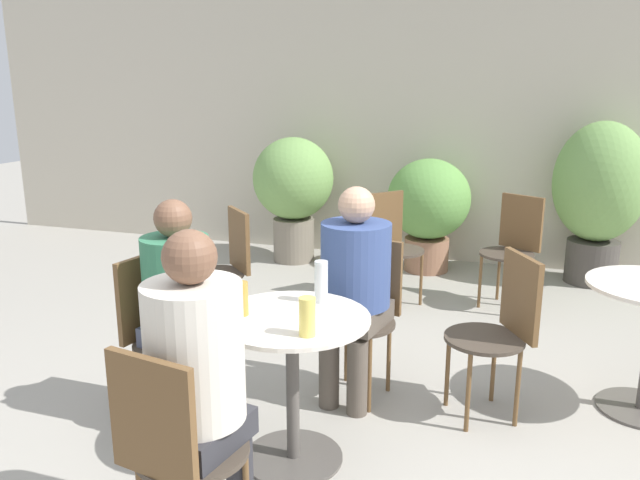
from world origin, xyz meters
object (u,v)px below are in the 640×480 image
Objects in this scene: bistro_chair_6 at (227,260)px; seated_person_1 at (180,296)px; seated_person_0 at (354,279)px; bistro_chair_1 at (159,324)px; beer_glass_1 at (321,282)px; bistro_chair_0 at (365,303)px; bistro_chair_4 at (391,237)px; potted_plant_0 at (293,186)px; beer_glass_2 at (241,299)px; potted_plant_2 at (599,191)px; seated_person_2 at (198,370)px; bistro_chair_3 at (502,321)px; cafe_table_near at (292,360)px; bistro_chair_5 at (514,241)px; bistro_chair_2 at (173,442)px; potted_plant_1 at (428,205)px; beer_glass_0 at (306,317)px.

seated_person_1 reaches higher than bistro_chair_6.
bistro_chair_1 is at bearing -140.97° from seated_person_0.
bistro_chair_0 is at bearing 82.19° from beer_glass_1.
bistro_chair_4 is at bearing 91.92° from bistro_chair_6.
bistro_chair_6 is 1.88m from potted_plant_0.
beer_glass_2 is 0.11× the size of potted_plant_2.
seated_person_0 is 1.28m from seated_person_2.
seated_person_1 is (0.14, -0.03, 0.18)m from bistro_chair_1.
bistro_chair_3 is at bearing 17.32° from seated_person_0.
seated_person_2 is at bearing -100.48° from cafe_table_near.
seated_person_1 is (-1.51, -0.60, 0.18)m from bistro_chair_3.
cafe_table_near is 2.64m from bistro_chair_5.
bistro_chair_2 is 1.43m from seated_person_0.
bistro_chair_1 is at bearing -82.50° from potted_plant_0.
bistro_chair_5 is (0.93, 0.17, 0.00)m from bistro_chair_4.
seated_person_2 is at bearing -90.00° from seated_person_0.
bistro_chair_0 is at bearing -123.32° from bistro_chair_3.
potted_plant_0 is at bearing -169.07° from bistro_chair_3.
beer_glass_1 is (-0.83, -2.27, 0.29)m from bistro_chair_5.
bistro_chair_4 and bistro_chair_5 have the same top height.
bistro_chair_6 is 2.12m from seated_person_2.
seated_person_2 is 1.18× the size of potted_plant_1.
bistro_chair_4 is at bearing -140.65° from bistro_chair_5.
bistro_chair_5 is 2.02m from seated_person_0.
seated_person_2 is (-0.12, -0.63, 0.23)m from cafe_table_near.
cafe_table_near is at bearing -92.20° from potted_plant_1.
potted_plant_2 is (1.42, 3.48, 0.03)m from beer_glass_0.
potted_plant_0 reaches higher than bistro_chair_5.
bistro_chair_0 is 0.74m from bistro_chair_3.
bistro_chair_6 is (-1.11, 0.53, 0.00)m from bistro_chair_0.
potted_plant_1 reaches higher than bistro_chair_3.
bistro_chair_0 is at bearing -45.00° from bistro_chair_1.
beer_glass_0 is at bearing -8.69° from bistro_chair_6.
potted_plant_1 is (0.06, 3.01, -0.19)m from beer_glass_1.
bistro_chair_6 is 0.83× the size of potted_plant_1.
bistro_chair_6 is at bearing -55.79° from seated_person_2.
bistro_chair_4 is 2.95m from seated_person_2.
beer_glass_1 is 0.19× the size of potted_plant_1.
cafe_table_near is 0.67m from seated_person_1.
cafe_table_near is at bearing -80.98° from bistro_chair_5.
beer_glass_0 is (0.25, 0.45, 0.06)m from seated_person_2.
bistro_chair_6 is at bearing 126.53° from cafe_table_near.
seated_person_0 reaches higher than bistro_chair_0.
bistro_chair_3 and bistro_chair_5 have the same top height.
bistro_chair_0 is 0.72× the size of potted_plant_0.
cafe_table_near is at bearing -90.00° from bistro_chair_2.
potted_plant_2 is (1.58, 0.99, 0.30)m from bistro_chair_4.
beer_glass_2 is at bearing -73.58° from bistro_chair_2.
bistro_chair_3 is at bearing -50.03° from potted_plant_0.
bistro_chair_3 is 4.36× the size of beer_glass_1.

